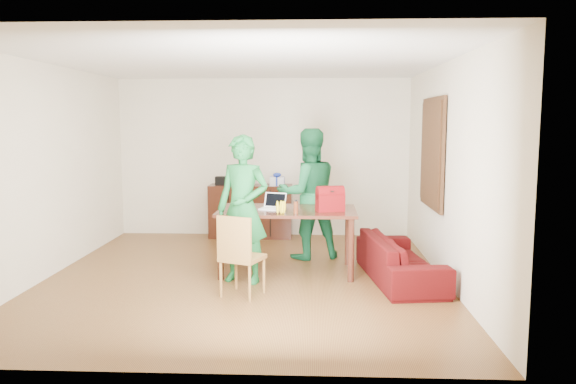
{
  "coord_description": "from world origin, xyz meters",
  "views": [
    {
      "loc": [
        0.86,
        -6.91,
        1.97
      ],
      "look_at": [
        0.53,
        0.5,
        1.04
      ],
      "focal_mm": 35.0,
      "sensor_mm": 36.0,
      "label": 1
    }
  ],
  "objects_px": {
    "person_near": "(243,209)",
    "person_far": "(308,194)",
    "chair": "(242,272)",
    "red_bag": "(330,201)",
    "table": "(287,217)",
    "laptop": "(272,206)",
    "bottle": "(296,207)",
    "sofa": "(400,259)"
  },
  "relations": [
    {
      "from": "laptop",
      "to": "bottle",
      "type": "xyz_separation_m",
      "value": [
        0.32,
        -0.3,
        0.04
      ]
    },
    {
      "from": "bottle",
      "to": "chair",
      "type": "bearing_deg",
      "value": -129.55
    },
    {
      "from": "table",
      "to": "red_bag",
      "type": "xyz_separation_m",
      "value": [
        0.55,
        -0.12,
        0.24
      ]
    },
    {
      "from": "person_far",
      "to": "bottle",
      "type": "bearing_deg",
      "value": 64.23
    },
    {
      "from": "person_near",
      "to": "person_far",
      "type": "height_order",
      "value": "person_far"
    },
    {
      "from": "chair",
      "to": "person_near",
      "type": "xyz_separation_m",
      "value": [
        -0.05,
        0.56,
        0.64
      ]
    },
    {
      "from": "chair",
      "to": "person_far",
      "type": "xyz_separation_m",
      "value": [
        0.73,
        1.82,
        0.66
      ]
    },
    {
      "from": "person_far",
      "to": "red_bag",
      "type": "bearing_deg",
      "value": 89.34
    },
    {
      "from": "laptop",
      "to": "table",
      "type": "bearing_deg",
      "value": 24.85
    },
    {
      "from": "table",
      "to": "sofa",
      "type": "distance_m",
      "value": 1.53
    },
    {
      "from": "person_far",
      "to": "sofa",
      "type": "height_order",
      "value": "person_far"
    },
    {
      "from": "laptop",
      "to": "sofa",
      "type": "distance_m",
      "value": 1.76
    },
    {
      "from": "table",
      "to": "person_far",
      "type": "bearing_deg",
      "value": 72.04
    },
    {
      "from": "chair",
      "to": "sofa",
      "type": "distance_m",
      "value": 2.02
    },
    {
      "from": "person_far",
      "to": "red_bag",
      "type": "relative_size",
      "value": 5.45
    },
    {
      "from": "laptop",
      "to": "red_bag",
      "type": "height_order",
      "value": "red_bag"
    },
    {
      "from": "person_near",
      "to": "bottle",
      "type": "bearing_deg",
      "value": 30.73
    },
    {
      "from": "person_far",
      "to": "chair",
      "type": "bearing_deg",
      "value": 49.69
    },
    {
      "from": "person_near",
      "to": "chair",
      "type": "bearing_deg",
      "value": -66.97
    },
    {
      "from": "chair",
      "to": "person_far",
      "type": "bearing_deg",
      "value": 89.8
    },
    {
      "from": "person_far",
      "to": "red_bag",
      "type": "xyz_separation_m",
      "value": [
        0.29,
        -0.9,
        0.02
      ]
    },
    {
      "from": "chair",
      "to": "sofa",
      "type": "height_order",
      "value": "chair"
    },
    {
      "from": "chair",
      "to": "laptop",
      "type": "bearing_deg",
      "value": 97.01
    },
    {
      "from": "table",
      "to": "laptop",
      "type": "bearing_deg",
      "value": -171.4
    },
    {
      "from": "chair",
      "to": "person_far",
      "type": "distance_m",
      "value": 2.07
    },
    {
      "from": "table",
      "to": "chair",
      "type": "distance_m",
      "value": 1.23
    },
    {
      "from": "bottle",
      "to": "person_far",
      "type": "bearing_deg",
      "value": 82.58
    },
    {
      "from": "person_near",
      "to": "person_far",
      "type": "distance_m",
      "value": 1.48
    },
    {
      "from": "chair",
      "to": "bottle",
      "type": "relative_size",
      "value": 5.48
    },
    {
      "from": "person_near",
      "to": "laptop",
      "type": "distance_m",
      "value": 0.55
    },
    {
      "from": "person_near",
      "to": "red_bag",
      "type": "distance_m",
      "value": 1.13
    },
    {
      "from": "laptop",
      "to": "red_bag",
      "type": "bearing_deg",
      "value": 10.36
    },
    {
      "from": "red_bag",
      "to": "sofa",
      "type": "bearing_deg",
      "value": -27.66
    },
    {
      "from": "laptop",
      "to": "bottle",
      "type": "relative_size",
      "value": 2.01
    },
    {
      "from": "sofa",
      "to": "laptop",
      "type": "bearing_deg",
      "value": 72.23
    },
    {
      "from": "person_near",
      "to": "sofa",
      "type": "bearing_deg",
      "value": 22.05
    },
    {
      "from": "person_near",
      "to": "red_bag",
      "type": "bearing_deg",
      "value": 36.01
    },
    {
      "from": "laptop",
      "to": "bottle",
      "type": "distance_m",
      "value": 0.44
    },
    {
      "from": "person_near",
      "to": "bottle",
      "type": "distance_m",
      "value": 0.66
    },
    {
      "from": "red_bag",
      "to": "table",
      "type": "bearing_deg",
      "value": 153.79
    },
    {
      "from": "person_near",
      "to": "laptop",
      "type": "height_order",
      "value": "person_near"
    },
    {
      "from": "red_bag",
      "to": "person_near",
      "type": "bearing_deg",
      "value": -175.95
    }
  ]
}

